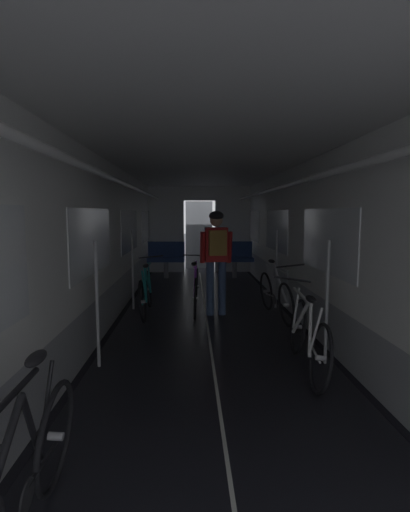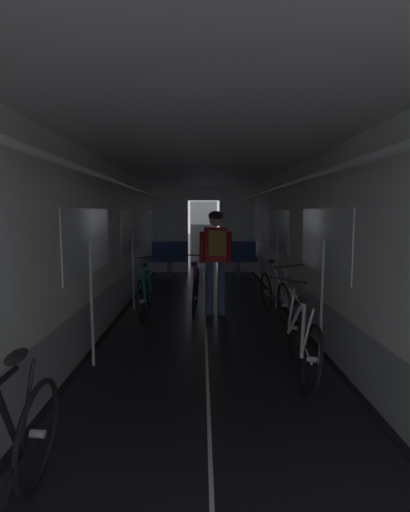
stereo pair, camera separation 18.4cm
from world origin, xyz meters
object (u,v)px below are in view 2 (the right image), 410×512
(bench_seat_far_left, at_px, (170,256))
(bicycle_white, at_px, (301,337))
(person_cyclist_aisle, at_px, (216,251))
(bicycle_silver, at_px, (275,295))
(bench_seat_far_right, at_px, (238,256))
(bicycle_purple_in_aisle, at_px, (196,289))
(bicycle_teal, at_px, (145,292))

(bench_seat_far_left, xyz_separation_m, bicycle_white, (1.90, -6.17, -0.19))
(bicycle_white, relative_size, person_cyclist_aisle, 0.98)
(bench_seat_far_left, relative_size, bicycle_silver, 0.58)
(bench_seat_far_right, bearing_deg, bicycle_purple_in_aisle, -106.59)
(bicycle_purple_in_aisle, bearing_deg, bench_seat_far_right, 73.41)
(bench_seat_far_right, height_order, bicycle_silver, bench_seat_far_right)
(person_cyclist_aisle, distance_m, bicycle_purple_in_aisle, 0.81)
(bench_seat_far_right, distance_m, bicycle_purple_in_aisle, 3.72)
(bench_seat_far_left, relative_size, bicycle_teal, 0.58)
(bench_seat_far_left, bearing_deg, bicycle_silver, -63.18)
(bench_seat_far_left, xyz_separation_m, bicycle_purple_in_aisle, (0.74, -3.56, -0.18))
(person_cyclist_aisle, relative_size, bicycle_purple_in_aisle, 1.02)
(bicycle_silver, height_order, person_cyclist_aisle, person_cyclist_aisle)
(bicycle_white, bearing_deg, bench_seat_far_left, 107.14)
(bench_seat_far_right, xyz_separation_m, bicycle_silver, (0.23, -4.01, -0.19))
(bench_seat_far_left, height_order, bench_seat_far_right, same)
(person_cyclist_aisle, bearing_deg, bicycle_purple_in_aisle, 141.70)
(bicycle_white, height_order, bicycle_silver, bicycle_white)
(bicycle_white, distance_m, bicycle_purple_in_aisle, 2.86)
(bicycle_white, height_order, bicycle_purple_in_aisle, bicycle_white)
(bicycle_purple_in_aisle, bearing_deg, person_cyclist_aisle, -38.30)
(bicycle_silver, bearing_deg, bicycle_teal, 173.20)
(bicycle_white, bearing_deg, bicycle_teal, 129.72)
(bicycle_silver, distance_m, bicycle_teal, 2.14)
(bicycle_silver, bearing_deg, bench_seat_far_right, 93.26)
(bicycle_white, height_order, person_cyclist_aisle, person_cyclist_aisle)
(bicycle_white, bearing_deg, bicycle_purple_in_aisle, 114.05)
(bench_seat_far_left, xyz_separation_m, bicycle_teal, (-0.10, -3.76, -0.19))
(bench_seat_far_left, height_order, bicycle_silver, bench_seat_far_left)
(bicycle_purple_in_aisle, bearing_deg, bicycle_white, -65.95)
(bicycle_white, xyz_separation_m, bicycle_silver, (0.13, 2.16, 0.00))
(bench_seat_far_left, height_order, person_cyclist_aisle, person_cyclist_aisle)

